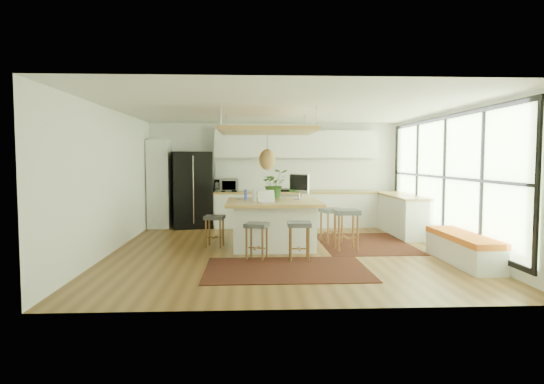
{
  "coord_description": "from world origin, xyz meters",
  "views": [
    {
      "loc": [
        -0.66,
        -8.83,
        1.76
      ],
      "look_at": [
        -0.2,
        0.5,
        1.1
      ],
      "focal_mm": 30.8,
      "sensor_mm": 36.0,
      "label": 1
    }
  ],
  "objects": [
    {
      "name": "wall_right",
      "position": [
        3.25,
        0.0,
        1.35
      ],
      "size": [
        0.0,
        7.0,
        7.0
      ],
      "primitive_type": "plane",
      "rotation": [
        1.57,
        0.0,
        -1.57
      ],
      "color": "white",
      "rests_on": "ground"
    },
    {
      "name": "backsplash",
      "position": [
        0.55,
        3.48,
        1.35
      ],
      "size": [
        4.2,
        0.02,
        0.8
      ],
      "primitive_type": "cube",
      "color": "white",
      "rests_on": "wall_back"
    },
    {
      "name": "wall_left",
      "position": [
        -3.25,
        0.0,
        1.35
      ],
      "size": [
        0.0,
        7.0,
        7.0
      ],
      "primitive_type": "plane",
      "rotation": [
        1.57,
        0.0,
        1.57
      ],
      "color": "white",
      "rests_on": "ground"
    },
    {
      "name": "fridge",
      "position": [
        -2.12,
        3.17,
        0.93
      ],
      "size": [
        1.1,
        0.94,
        1.95
      ],
      "primitive_type": null,
      "rotation": [
        0.0,
        0.0,
        0.21
      ],
      "color": "black",
      "rests_on": "floor"
    },
    {
      "name": "monitor",
      "position": [
        0.37,
        0.71,
        1.19
      ],
      "size": [
        0.51,
        0.59,
        0.54
      ],
      "primitive_type": null,
      "rotation": [
        0.0,
        0.0,
        -0.94
      ],
      "color": "#A5A5AA",
      "rests_on": "island"
    },
    {
      "name": "pantry",
      "position": [
        -2.95,
        3.18,
        1.12
      ],
      "size": [
        0.55,
        0.6,
        2.25
      ],
      "primitive_type": "cube",
      "color": "silver",
      "rests_on": "floor"
    },
    {
      "name": "stool_left_side",
      "position": [
        -1.35,
        0.48,
        0.35
      ],
      "size": [
        0.42,
        0.42,
        0.63
      ],
      "primitive_type": null,
      "rotation": [
        0.0,
        0.0,
        -1.72
      ],
      "color": "#43464B",
      "rests_on": "floor"
    },
    {
      "name": "wall_front",
      "position": [
        0.0,
        -3.5,
        1.35
      ],
      "size": [
        6.5,
        0.0,
        6.5
      ],
      "primitive_type": "plane",
      "rotation": [
        -1.57,
        0.0,
        0.0
      ],
      "color": "white",
      "rests_on": "ground"
    },
    {
      "name": "island_plant",
      "position": [
        -0.12,
        1.0,
        1.17
      ],
      "size": [
        0.7,
        0.74,
        0.48
      ],
      "primitive_type": "imported",
      "rotation": [
        0.0,
        0.0,
        0.27
      ],
      "color": "#1E4C19",
      "rests_on": "island"
    },
    {
      "name": "window_wall",
      "position": [
        3.22,
        0.0,
        1.4
      ],
      "size": [
        0.1,
        6.2,
        2.6
      ],
      "primitive_type": null,
      "color": "black",
      "rests_on": "wall_right"
    },
    {
      "name": "island",
      "position": [
        -0.18,
        0.47,
        0.47
      ],
      "size": [
        1.85,
        1.85,
        0.93
      ],
      "primitive_type": null,
      "color": "#A27939",
      "rests_on": "floor"
    },
    {
      "name": "stool_near_left",
      "position": [
        -0.53,
        -0.7,
        0.35
      ],
      "size": [
        0.47,
        0.47,
        0.64
      ],
      "primitive_type": null,
      "rotation": [
        0.0,
        0.0,
        -0.29
      ],
      "color": "#43464B",
      "rests_on": "floor"
    },
    {
      "name": "island_bottle_1",
      "position": [
        -0.58,
        0.32,
        1.03
      ],
      "size": [
        0.07,
        0.07,
        0.19
      ],
      "primitive_type": "cylinder",
      "color": "white",
      "rests_on": "island"
    },
    {
      "name": "rug_near",
      "position": [
        -0.06,
        -1.52,
        0.01
      ],
      "size": [
        2.6,
        1.8,
        0.01
      ],
      "primitive_type": "cube",
      "color": "black",
      "rests_on": "floor"
    },
    {
      "name": "stool_right_front",
      "position": [
        1.21,
        0.0,
        0.35
      ],
      "size": [
        0.47,
        0.47,
        0.79
      ],
      "primitive_type": null,
      "rotation": [
        0.0,
        0.0,
        1.58
      ],
      "color": "#43464B",
      "rests_on": "floor"
    },
    {
      "name": "stool_near_right",
      "position": [
        0.2,
        -0.86,
        0.35
      ],
      "size": [
        0.41,
        0.41,
        0.67
      ],
      "primitive_type": null,
      "rotation": [
        0.0,
        0.0,
        -0.04
      ],
      "color": "#43464B",
      "rests_on": "floor"
    },
    {
      "name": "range",
      "position": [
        0.3,
        3.18,
        0.5
      ],
      "size": [
        0.76,
        0.62,
        1.0
      ],
      "primitive_type": null,
      "color": "#A5A5AA",
      "rests_on": "floor"
    },
    {
      "name": "back_counter_base",
      "position": [
        0.55,
        3.18,
        0.44
      ],
      "size": [
        4.2,
        0.6,
        0.88
      ],
      "primitive_type": "cube",
      "color": "silver",
      "rests_on": "floor"
    },
    {
      "name": "right_counter_base",
      "position": [
        2.93,
        2.0,
        0.44
      ],
      "size": [
        0.6,
        2.5,
        0.88
      ],
      "primitive_type": "cube",
      "color": "silver",
      "rests_on": "floor"
    },
    {
      "name": "upper_cabinets",
      "position": [
        0.55,
        3.32,
        2.15
      ],
      "size": [
        4.2,
        0.34,
        0.7
      ],
      "primitive_type": "cube",
      "color": "silver",
      "rests_on": "wall_back"
    },
    {
      "name": "floor",
      "position": [
        0.0,
        0.0,
        0.0
      ],
      "size": [
        7.0,
        7.0,
        0.0
      ],
      "primitive_type": "plane",
      "color": "brown",
      "rests_on": "ground"
    },
    {
      "name": "ceiling_panel",
      "position": [
        -0.3,
        0.4,
        2.05
      ],
      "size": [
        1.86,
        1.86,
        0.8
      ],
      "primitive_type": null,
      "color": "#A27939",
      "rests_on": "ceiling"
    },
    {
      "name": "laptop",
      "position": [
        -0.3,
        -0.01,
        1.05
      ],
      "size": [
        0.43,
        0.45,
        0.26
      ],
      "primitive_type": null,
      "rotation": [
        0.0,
        0.0,
        0.3
      ],
      "color": "#A5A5AA",
      "rests_on": "island"
    },
    {
      "name": "wall_back",
      "position": [
        0.0,
        3.5,
        1.35
      ],
      "size": [
        6.5,
        0.0,
        6.5
      ],
      "primitive_type": "plane",
      "rotation": [
        1.57,
        0.0,
        0.0
      ],
      "color": "white",
      "rests_on": "ground"
    },
    {
      "name": "ceiling",
      "position": [
        0.0,
        0.0,
        2.7
      ],
      "size": [
        7.0,
        7.0,
        0.0
      ],
      "primitive_type": "plane",
      "rotation": [
        3.14,
        0.0,
        0.0
      ],
      "color": "white",
      "rests_on": "ground"
    },
    {
      "name": "island_bottle_0",
      "position": [
        -0.73,
        0.57,
        1.03
      ],
      "size": [
        0.07,
        0.07,
        0.19
      ],
      "primitive_type": "cylinder",
      "color": "blue",
      "rests_on": "island"
    },
    {
      "name": "stool_right_back",
      "position": [
        1.08,
        0.87,
        0.35
      ],
      "size": [
        0.53,
        0.53,
        0.72
      ],
      "primitive_type": null,
      "rotation": [
        0.0,
        0.0,
        1.87
      ],
      "color": "#43464B",
      "rests_on": "floor"
    },
    {
      "name": "back_counter_top",
      "position": [
        0.55,
        3.18,
        0.9
      ],
      "size": [
        4.24,
        0.64,
        0.05
      ],
      "primitive_type": "cube",
      "color": "#A27939",
      "rests_on": "back_counter_base"
    },
    {
      "name": "island_bowl",
      "position": [
        -0.87,
        0.82,
        0.95
      ],
      "size": [
        0.2,
        0.2,
        0.05
      ],
      "primitive_type": "imported",
      "rotation": [
        0.0,
        0.0,
        0.03
      ],
      "color": "silver",
      "rests_on": "island"
    },
    {
      "name": "window_bench",
      "position": [
        2.95,
        -1.2,
        0.25
      ],
      "size": [
        0.52,
        2.0,
        0.5
      ],
      "primitive_type": null,
      "color": "silver",
      "rests_on": "floor"
    },
    {
      "name": "right_counter_top",
      "position": [
        2.93,
        2.0,
        0.9
      ],
      "size": [
        0.64,
        2.54,
        0.05
      ],
      "primitive_type": "cube",
      "color": "#A27939",
      "rests_on": "right_counter_base"
    },
    {
      "name": "microwave",
      "position": [
        -1.25,
        3.13,
        1.13
      ],
      "size": [
        0.63,
        0.39,
        0.41
      ],
      "primitive_type": "imported",
      "rotation": [
        0.0,
        0.0,
        0.09
      ],
      "color": "#A5A5AA",
      "rests_on": "back_counter_top"
    },
    {
      "name": "rug_right",
      "position": [
        1.74,
        0.7,
        0.01
      ],
      "size": [
        1.8,
        2.6,
        0.01
      ],
      "primitive_type": "cube",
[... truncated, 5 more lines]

